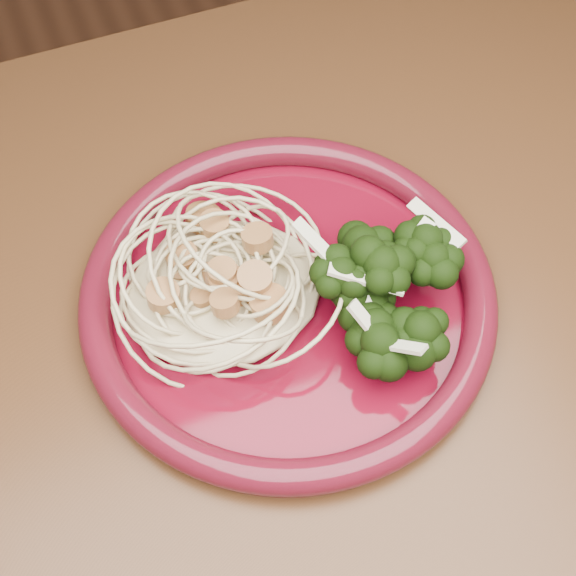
{
  "coord_description": "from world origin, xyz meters",
  "views": [
    {
      "loc": [
        -0.17,
        -0.25,
        1.26
      ],
      "look_at": [
        -0.05,
        0.05,
        0.77
      ],
      "focal_mm": 50.0,
      "sensor_mm": 36.0,
      "label": 1
    }
  ],
  "objects": [
    {
      "name": "dining_table",
      "position": [
        0.0,
        0.0,
        0.65
      ],
      "size": [
        1.2,
        0.8,
        0.75
      ],
      "color": "#472814",
      "rests_on": "ground"
    },
    {
      "name": "dinner_plate",
      "position": [
        -0.05,
        0.05,
        0.76
      ],
      "size": [
        0.41,
        0.41,
        0.03
      ],
      "rotation": [
        0.0,
        0.0,
        -0.43
      ],
      "color": "#550614",
      "rests_on": "dining_table"
    },
    {
      "name": "spaghetti_pile",
      "position": [
        -0.09,
        0.07,
        0.77
      ],
      "size": [
        0.19,
        0.18,
        0.03
      ],
      "primitive_type": "ellipsoid",
      "rotation": [
        0.0,
        0.0,
        -0.43
      ],
      "color": "#C6B888",
      "rests_on": "dinner_plate"
    },
    {
      "name": "scallop_cluster",
      "position": [
        -0.09,
        0.07,
        0.81
      ],
      "size": [
        0.17,
        0.17,
        0.04
      ],
      "primitive_type": null,
      "rotation": [
        0.0,
        0.0,
        -0.43
      ],
      "color": "#A57646",
      "rests_on": "spaghetti_pile"
    },
    {
      "name": "broccoli_pile",
      "position": [
        0.01,
        0.03,
        0.78
      ],
      "size": [
        0.15,
        0.18,
        0.05
      ],
      "primitive_type": "ellipsoid",
      "rotation": [
        0.0,
        0.0,
        -0.43
      ],
      "color": "black",
      "rests_on": "dinner_plate"
    },
    {
      "name": "onion_garnish",
      "position": [
        0.01,
        0.03,
        0.82
      ],
      "size": [
        0.1,
        0.12,
        0.05
      ],
      "primitive_type": null,
      "rotation": [
        0.0,
        0.0,
        -0.43
      ],
      "color": "beige",
      "rests_on": "broccoli_pile"
    }
  ]
}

